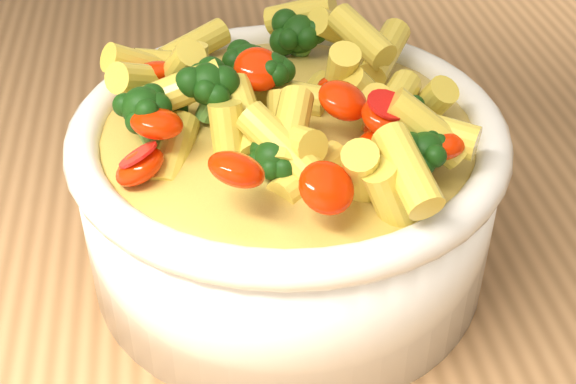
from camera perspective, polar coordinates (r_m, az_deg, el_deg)
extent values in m
cube|color=#AA7849|center=(0.51, 9.14, -2.79)|extent=(1.20, 0.80, 0.04)
cylinder|color=white|center=(0.43, 0.00, -0.45)|extent=(0.22, 0.22, 0.09)
ellipsoid|color=white|center=(0.45, 0.00, -3.13)|extent=(0.20, 0.20, 0.03)
torus|color=white|center=(0.41, 0.00, 4.31)|extent=(0.22, 0.22, 0.02)
ellipsoid|color=#F0C951|center=(0.41, 0.00, 4.31)|extent=(0.19, 0.19, 0.02)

